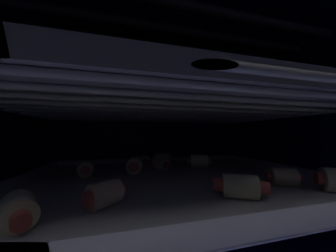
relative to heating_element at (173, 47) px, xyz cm
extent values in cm
cube|color=#0C1138|center=(0.00, 0.00, -36.07)|extent=(62.27, 48.32, 1.20)
cube|color=#0C1138|center=(0.00, 23.56, -16.44)|extent=(62.27, 1.20, 38.06)
cube|color=#0C1138|center=(30.53, 0.00, -16.44)|extent=(1.20, 45.92, 38.06)
cube|color=#0C1138|center=(0.00, 0.00, 3.19)|extent=(62.27, 48.32, 1.20)
cylinder|color=#333338|center=(0.00, -10.10, 0.00)|extent=(47.89, 1.25, 1.25)
cylinder|color=#333338|center=(0.00, -5.05, 0.00)|extent=(47.89, 1.25, 1.25)
cylinder|color=#333338|center=(0.00, 0.00, 0.00)|extent=(47.89, 1.25, 1.25)
cylinder|color=#333338|center=(0.00, 5.05, 0.00)|extent=(47.89, 1.25, 1.25)
cylinder|color=#333338|center=(0.00, 10.10, 0.00)|extent=(47.89, 1.25, 1.25)
cylinder|color=#B7B7BC|center=(28.16, 0.00, -25.74)|extent=(0.63, 45.00, 0.63)
cylinder|color=#B7B7BC|center=(0.00, -16.87, -25.74)|extent=(56.32, 0.63, 0.63)
cylinder|color=#B7B7BC|center=(0.00, -13.12, -25.74)|extent=(56.32, 0.63, 0.63)
cylinder|color=#B7B7BC|center=(0.00, -9.37, -25.74)|extent=(56.32, 0.63, 0.63)
cylinder|color=#B7B7BC|center=(0.00, -5.62, -25.74)|extent=(56.32, 0.63, 0.63)
cylinder|color=#B7B7BC|center=(0.00, -1.87, -25.74)|extent=(56.32, 0.63, 0.63)
cylinder|color=#B7B7BC|center=(0.00, 1.87, -25.74)|extent=(56.32, 0.63, 0.63)
cylinder|color=#B7B7BC|center=(0.00, 5.62, -25.74)|extent=(56.32, 0.63, 0.63)
cylinder|color=#B7B7BC|center=(0.00, 9.37, -25.74)|extent=(56.32, 0.63, 0.63)
cylinder|color=#B7B7BC|center=(0.00, 13.12, -25.74)|extent=(56.32, 0.63, 0.63)
cylinder|color=#B7B7BC|center=(0.00, 16.87, -25.74)|extent=(56.32, 0.63, 0.63)
cylinder|color=#B7B7BC|center=(0.00, 20.62, -25.74)|extent=(56.32, 0.63, 0.63)
cube|color=silver|center=(0.00, 0.00, -24.84)|extent=(50.30, 34.82, 1.18)
cube|color=silver|center=(0.00, -17.01, -23.69)|extent=(50.30, 0.80, 1.11)
cube|color=silver|center=(0.00, 17.01, -23.69)|extent=(50.30, 0.80, 1.11)
cube|color=silver|center=(-24.75, 0.00, -23.69)|extent=(0.80, 34.82, 1.11)
cube|color=silver|center=(24.75, 0.00, -23.69)|extent=(0.80, 34.82, 1.11)
cylinder|color=beige|center=(0.81, 11.92, -22.78)|extent=(4.53, 4.16, 2.93)
cylinder|color=#C64C42|center=(-1.30, 12.85, -22.78)|extent=(1.43, 1.65, 1.38)
cylinder|color=#C64C42|center=(2.91, 10.98, -22.78)|extent=(1.43, 1.65, 1.38)
cylinder|color=beige|center=(-0.89, 6.57, -23.04)|extent=(3.88, 4.15, 2.41)
cylinder|color=#C64C42|center=(0.35, 4.69, -23.04)|extent=(1.72, 1.66, 1.33)
cylinder|color=#C64C42|center=(-2.13, 8.44, -23.04)|extent=(1.72, 1.66, 1.33)
cylinder|color=beige|center=(-4.05, 11.80, -22.96)|extent=(3.12, 3.75, 2.58)
cylinder|color=#C64C42|center=(-3.67, 9.59, -22.96)|extent=(1.62, 1.36, 1.45)
cylinder|color=#C64C42|center=(-4.44, 14.01, -22.96)|extent=(1.62, 1.36, 1.45)
cylinder|color=beige|center=(-15.42, 4.60, -22.89)|extent=(3.16, 3.83, 2.71)
cylinder|color=#C64C42|center=(-15.70, 6.69, -22.89)|extent=(1.60, 0.93, 1.51)
cylinder|color=#C64C42|center=(-15.13, 2.50, -22.89)|extent=(1.60, 0.93, 1.51)
cylinder|color=beige|center=(14.49, -9.29, -22.94)|extent=(4.05, 3.75, 2.60)
cylinder|color=#C64C42|center=(16.27, -10.13, -22.94)|extent=(1.13, 1.37, 1.18)
cylinder|color=#C64C42|center=(12.71, -8.44, -22.94)|extent=(1.13, 1.37, 1.18)
cylinder|color=beige|center=(-17.07, -12.21, -23.00)|extent=(4.12, 4.61, 2.50)
cylinder|color=#C64C42|center=(-18.33, -10.06, -23.00)|extent=(1.68, 1.61, 1.29)
cylinder|color=#C64C42|center=(-15.80, -14.36, -23.00)|extent=(1.68, 1.61, 1.29)
cylinder|color=beige|center=(5.01, -11.79, -22.83)|extent=(4.74, 4.35, 2.83)
cylinder|color=#C64C42|center=(7.20, -13.02, -22.83)|extent=(1.77, 1.91, 1.54)
cylinder|color=#C64C42|center=(2.83, -10.56, -22.83)|extent=(1.77, 1.91, 1.54)
cylinder|color=beige|center=(-10.44, -10.27, -22.92)|extent=(4.07, 4.00, 2.65)
cylinder|color=#C64C42|center=(-11.87, -11.43, -22.92)|extent=(1.45, 1.59, 1.55)
cylinder|color=#C64C42|center=(-9.00, -9.11, -22.92)|extent=(1.45, 1.59, 1.55)
cylinder|color=beige|center=(-6.55, 4.93, -22.71)|extent=(3.53, 4.22, 3.08)
cylinder|color=#C64C42|center=(-6.26, 7.30, -22.71)|extent=(1.79, 1.09, 1.69)
cylinder|color=#C64C42|center=(-6.84, 2.57, -22.71)|extent=(1.79, 1.09, 1.69)
cylinder|color=#C64C42|center=(17.25, -12.19, -22.66)|extent=(1.57, 1.81, 1.72)
cylinder|color=beige|center=(8.24, 6.59, -22.78)|extent=(4.65, 4.06, 2.93)
cylinder|color=#C64C42|center=(10.50, 5.80, -22.78)|extent=(1.40, 1.90, 1.70)
cylinder|color=#C64C42|center=(5.99, 7.39, -22.78)|extent=(1.40, 1.90, 1.70)
cylinder|color=#B7B7BC|center=(28.16, 0.00, -12.40)|extent=(0.72, 45.00, 0.72)
cylinder|color=#B7B7BC|center=(0.00, -20.45, -12.40)|extent=(56.32, 0.72, 0.72)
cylinder|color=#B7B7BC|center=(0.00, -16.36, -12.40)|extent=(56.32, 0.72, 0.72)
cylinder|color=#B7B7BC|center=(0.00, -12.27, -12.40)|extent=(56.32, 0.72, 0.72)
cylinder|color=#B7B7BC|center=(0.00, -8.18, -12.40)|extent=(56.32, 0.72, 0.72)
cylinder|color=#B7B7BC|center=(0.00, -4.09, -12.40)|extent=(56.32, 0.72, 0.72)
cylinder|color=#B7B7BC|center=(0.00, 0.00, -12.40)|extent=(56.32, 0.72, 0.72)
cylinder|color=#B7B7BC|center=(0.00, 4.09, -12.40)|extent=(56.32, 0.72, 0.72)
cylinder|color=#B7B7BC|center=(0.00, 8.18, -12.40)|extent=(56.32, 0.72, 0.72)
cylinder|color=#B7B7BC|center=(0.00, 12.27, -12.40)|extent=(56.32, 0.72, 0.72)
cylinder|color=#B7B7BC|center=(0.00, 16.36, -12.40)|extent=(56.32, 0.72, 0.72)
cylinder|color=#B7B7BC|center=(0.00, 20.45, -12.40)|extent=(56.32, 0.72, 0.72)
cube|color=gray|center=(0.00, 0.00, -11.71)|extent=(50.30, 34.82, 0.64)
cube|color=gray|center=(0.00, -17.01, -10.59)|extent=(50.30, 0.80, 1.60)
cube|color=gray|center=(0.00, 17.01, -10.59)|extent=(50.30, 0.80, 1.60)
cube|color=gray|center=(-24.75, 0.00, -10.59)|extent=(0.80, 34.82, 1.60)
cube|color=gray|center=(24.75, 0.00, -10.59)|extent=(0.80, 34.82, 1.60)
cylinder|color=beige|center=(3.93, -10.36, -9.76)|extent=(4.33, 4.40, 3.26)
cylinder|color=#C64C42|center=(5.66, -11.51, -9.76)|extent=(2.00, 2.23, 1.94)
cylinder|color=#C64C42|center=(2.20, -9.22, -9.76)|extent=(2.00, 2.23, 1.94)
cylinder|color=beige|center=(-12.35, 7.93, -9.72)|extent=(4.47, 4.45, 3.34)
cylinder|color=#C64C42|center=(-13.70, 6.49, -9.72)|extent=(1.93, 1.90, 1.74)
cylinder|color=#C64C42|center=(-11.00, 9.37, -9.72)|extent=(1.93, 1.90, 1.74)
cylinder|color=beige|center=(-3.43, 3.09, -10.08)|extent=(4.28, 4.13, 2.62)
cylinder|color=#C64C42|center=(-1.72, 4.38, -10.08)|extent=(1.48, 1.54, 1.25)
cylinder|color=#C64C42|center=(-5.14, 1.79, -10.08)|extent=(1.48, 1.54, 1.25)
cylinder|color=beige|center=(-16.79, 5.81, -9.85)|extent=(4.44, 4.65, 3.08)
cylinder|color=#C64C42|center=(-15.64, 7.89, -9.85)|extent=(1.88, 1.72, 1.52)
cylinder|color=#C64C42|center=(-17.93, 3.73, -9.85)|extent=(1.88, 1.72, 1.52)
cylinder|color=beige|center=(-5.61, 8.25, -9.74)|extent=(4.82, 4.81, 3.30)
cylinder|color=#C64C42|center=(-7.35, 6.67, -9.74)|extent=(2.20, 2.25, 1.96)
cylinder|color=#C64C42|center=(-3.87, 9.84, -9.74)|extent=(2.20, 2.25, 1.96)
cylinder|color=beige|center=(-5.16, -9.56, -10.14)|extent=(4.54, 4.05, 2.51)
cylinder|color=#C64C42|center=(-7.08, -8.49, -10.14)|extent=(1.13, 1.38, 1.24)
cylinder|color=#C64C42|center=(-3.24, -10.64, -10.14)|extent=(1.13, 1.38, 1.24)
cylinder|color=beige|center=(-15.35, 13.08, -9.88)|extent=(4.37, 4.38, 3.02)
cylinder|color=#C64C42|center=(-16.73, 14.57, -9.88)|extent=(1.90, 1.85, 1.76)
cylinder|color=#C64C42|center=(-13.97, 11.59, -9.88)|extent=(1.90, 1.85, 1.76)
cylinder|color=beige|center=(19.01, -1.91, -9.90)|extent=(4.95, 4.83, 2.99)
cylinder|color=#C64C42|center=(17.19, -0.39, -9.90)|extent=(1.58, 1.67, 1.52)
cylinder|color=#C64C42|center=(20.82, -3.43, -9.90)|extent=(1.58, 1.67, 1.52)
cylinder|color=beige|center=(2.96, 7.38, -10.10)|extent=(4.23, 4.46, 2.59)
cylinder|color=#C64C42|center=(4.29, 9.21, -10.10)|extent=(1.56, 1.48, 1.27)
cylinder|color=#C64C42|center=(1.62, 5.55, -10.10)|extent=(1.56, 1.48, 1.27)
cylinder|color=beige|center=(5.76, -1.93, -9.89)|extent=(4.33, 3.63, 3.00)
cylinder|color=#C64C42|center=(3.37, -2.36, -9.89)|extent=(1.27, 1.82, 1.67)
cylinder|color=#C64C42|center=(8.14, -1.50, -9.89)|extent=(1.27, 1.82, 1.67)
cylinder|color=beige|center=(-2.90, 12.44, -9.85)|extent=(5.10, 4.78, 3.08)
cylinder|color=#C64C42|center=(-5.01, 11.14, -9.85)|extent=(1.57, 1.82, 1.62)
cylinder|color=#C64C42|center=(-0.80, 13.74, -9.85)|extent=(1.57, 1.82, 1.62)
cylinder|color=beige|center=(-21.63, -5.39, -9.81)|extent=(4.78, 4.31, 3.16)
cylinder|color=#C64C42|center=(-19.34, -4.56, -9.81)|extent=(1.43, 1.84, 1.61)
camera|label=1|loc=(-8.35, -29.24, -16.64)|focal=17.69mm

